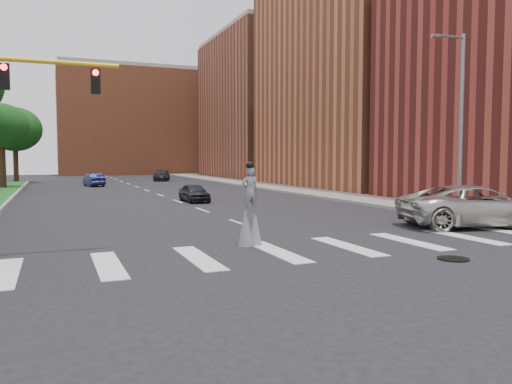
% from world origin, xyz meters
% --- Properties ---
extents(ground_plane, '(160.00, 160.00, 0.00)m').
position_xyz_m(ground_plane, '(0.00, 0.00, 0.00)').
color(ground_plane, black).
rests_on(ground_plane, ground).
extents(median_curb, '(0.20, 60.00, 0.28)m').
position_xyz_m(median_curb, '(-10.45, 20.00, 0.14)').
color(median_curb, '#969691').
rests_on(median_curb, ground).
extents(sidewalk_right, '(5.00, 90.00, 0.18)m').
position_xyz_m(sidewalk_right, '(12.50, 25.00, 0.09)').
color(sidewalk_right, slate).
rests_on(sidewalk_right, ground).
extents(manhole, '(0.90, 0.90, 0.04)m').
position_xyz_m(manhole, '(3.00, -2.00, 0.02)').
color(manhole, black).
rests_on(manhole, ground).
extents(building_mid, '(16.00, 22.00, 24.00)m').
position_xyz_m(building_mid, '(22.00, 30.00, 12.00)').
color(building_mid, '#AD5836').
rests_on(building_mid, ground).
extents(building_far, '(16.00, 22.00, 20.00)m').
position_xyz_m(building_far, '(22.00, 54.00, 10.00)').
color(building_far, brown).
rests_on(building_far, ground).
extents(building_backdrop, '(26.00, 14.00, 18.00)m').
position_xyz_m(building_backdrop, '(6.00, 78.00, 9.00)').
color(building_backdrop, '#AD5836').
rests_on(building_backdrop, ground).
extents(streetlight, '(2.05, 0.20, 9.00)m').
position_xyz_m(streetlight, '(10.90, 6.00, 4.90)').
color(streetlight, slate).
rests_on(streetlight, ground).
extents(stilt_performer, '(0.84, 0.53, 2.85)m').
position_xyz_m(stilt_performer, '(-1.66, 2.39, 1.08)').
color(stilt_performer, black).
rests_on(stilt_performer, ground).
extents(suv_crossing, '(6.99, 4.46, 1.80)m').
position_xyz_m(suv_crossing, '(9.00, 3.00, 0.90)').
color(suv_crossing, beige).
rests_on(suv_crossing, ground).
extents(car_near, '(1.53, 3.62, 1.22)m').
position_xyz_m(car_near, '(0.94, 19.22, 0.61)').
color(car_near, black).
rests_on(car_near, ground).
extents(car_mid, '(2.08, 4.20, 1.32)m').
position_xyz_m(car_mid, '(-3.92, 40.56, 0.66)').
color(car_mid, '#161B4E').
rests_on(car_mid, ground).
extents(car_far, '(3.07, 4.99, 1.35)m').
position_xyz_m(car_far, '(4.97, 49.87, 0.67)').
color(car_far, black).
rests_on(car_far, ground).
extents(tree_6, '(4.75, 4.75, 7.89)m').
position_xyz_m(tree_6, '(-12.04, 37.81, 5.81)').
color(tree_6, black).
rests_on(tree_6, ground).
extents(tree_7, '(5.97, 5.97, 8.73)m').
position_xyz_m(tree_7, '(-11.73, 50.51, 6.16)').
color(tree_7, black).
rests_on(tree_7, ground).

